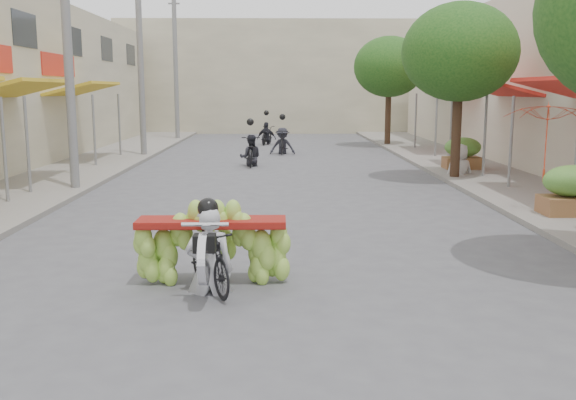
% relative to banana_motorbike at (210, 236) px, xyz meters
% --- Properties ---
extents(sidewalk_left, '(4.00, 60.00, 0.12)m').
position_rel_banana_motorbike_xyz_m(sidewalk_left, '(-6.12, 11.59, -0.67)').
color(sidewalk_left, gray).
rests_on(sidewalk_left, ground).
extents(sidewalk_right, '(4.00, 60.00, 0.12)m').
position_rel_banana_motorbike_xyz_m(sidewalk_right, '(7.88, 11.59, -0.67)').
color(sidewalk_right, gray).
rests_on(sidewalk_right, ground).
extents(far_building, '(20.00, 6.00, 7.00)m').
position_rel_banana_motorbike_xyz_m(far_building, '(0.88, 34.59, 2.77)').
color(far_building, '#B8B092').
rests_on(far_building, ground).
extents(utility_pole_mid, '(0.60, 0.24, 8.00)m').
position_rel_banana_motorbike_xyz_m(utility_pole_mid, '(-4.52, 8.59, 3.29)').
color(utility_pole_mid, slate).
rests_on(utility_pole_mid, ground).
extents(utility_pole_far, '(0.60, 0.24, 8.00)m').
position_rel_banana_motorbike_xyz_m(utility_pole_far, '(-4.52, 17.59, 3.29)').
color(utility_pole_far, slate).
rests_on(utility_pole_far, ground).
extents(utility_pole_back, '(0.60, 0.24, 8.00)m').
position_rel_banana_motorbike_xyz_m(utility_pole_back, '(-4.52, 26.59, 3.29)').
color(utility_pole_back, slate).
rests_on(utility_pole_back, ground).
extents(street_tree_mid, '(3.40, 3.40, 5.25)m').
position_rel_banana_motorbike_xyz_m(street_tree_mid, '(6.28, 10.59, 3.05)').
color(street_tree_mid, '#3A2719').
rests_on(street_tree_mid, ground).
extents(street_tree_far, '(3.40, 3.40, 5.25)m').
position_rel_banana_motorbike_xyz_m(street_tree_far, '(6.28, 22.59, 3.05)').
color(street_tree_far, '#3A2719').
rests_on(street_tree_far, ground).
extents(produce_crate_mid, '(1.20, 0.88, 1.16)m').
position_rel_banana_motorbike_xyz_m(produce_crate_mid, '(7.08, 4.59, -0.02)').
color(produce_crate_mid, brown).
rests_on(produce_crate_mid, ground).
extents(produce_crate_far, '(1.20, 0.88, 1.16)m').
position_rel_banana_motorbike_xyz_m(produce_crate_far, '(7.08, 12.59, -0.02)').
color(produce_crate_far, brown).
rests_on(produce_crate_far, ground).
extents(banana_motorbike, '(2.20, 1.76, 2.19)m').
position_rel_banana_motorbike_xyz_m(banana_motorbike, '(0.00, 0.00, 0.00)').
color(banana_motorbike, black).
rests_on(banana_motorbike, ground).
extents(market_umbrella, '(2.42, 2.42, 1.74)m').
position_rel_banana_motorbike_xyz_m(market_umbrella, '(6.68, 5.00, 1.73)').
color(market_umbrella, '#B83318').
rests_on(market_umbrella, ground).
extents(pedestrian, '(1.00, 0.70, 1.87)m').
position_rel_banana_motorbike_xyz_m(pedestrian, '(6.63, 11.29, 0.32)').
color(pedestrian, silver).
rests_on(pedestrian, ground).
extents(bg_motorbike_a, '(0.80, 1.81, 1.95)m').
position_rel_banana_motorbike_xyz_m(bg_motorbike_a, '(-0.04, 14.43, -0.01)').
color(bg_motorbike_a, black).
rests_on(bg_motorbike_a, ground).
extents(bg_motorbike_b, '(1.08, 1.85, 1.95)m').
position_rel_banana_motorbike_xyz_m(bg_motorbike_b, '(1.14, 18.71, 0.09)').
color(bg_motorbike_b, black).
rests_on(bg_motorbike_b, ground).
extents(bg_motorbike_c, '(1.07, 1.70, 1.95)m').
position_rel_banana_motorbike_xyz_m(bg_motorbike_c, '(0.38, 23.59, 0.06)').
color(bg_motorbike_c, black).
rests_on(bg_motorbike_c, ground).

